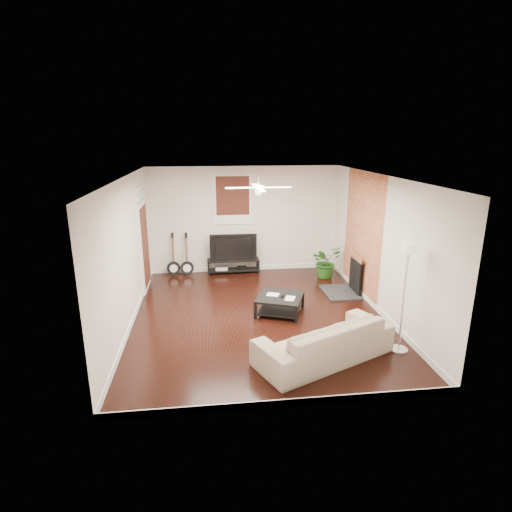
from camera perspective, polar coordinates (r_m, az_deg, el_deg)
The scene contains 14 objects.
room at distance 8.01m, azimuth 0.34°, elevation 0.92°, with size 5.01×6.01×2.81m.
brick_accent at distance 9.57m, azimuth 14.53°, elevation 2.93°, with size 0.02×2.20×2.80m, color #B25B39.
fireplace at distance 9.72m, azimuth 12.56°, elevation -2.49°, with size 0.80×1.10×0.92m, color black.
window_back at distance 10.77m, azimuth -3.26°, elevation 7.85°, with size 1.00×0.06×1.30m, color #38150F.
door_left at distance 9.94m, azimuth -15.30°, elevation 2.48°, with size 0.08×1.00×2.50m, color white.
tv_stand at distance 10.98m, azimuth -3.16°, elevation -1.41°, with size 1.37×0.37×0.38m, color black.
tv at distance 10.85m, azimuth -3.21°, elevation 1.37°, with size 1.23×0.16×0.71m, color black.
coffee_table at distance 8.54m, azimuth 3.33°, elevation -6.73°, with size 0.88×0.88×0.37m, color black.
sofa at distance 6.91m, azimuth 9.49°, elevation -11.39°, with size 2.33×0.91×0.68m, color tan.
floor_lamp at distance 7.22m, azimuth 19.84°, elevation -5.61°, with size 0.31×0.31×1.90m, color white, non-canonical shape.
potted_plant at distance 10.74m, azimuth 9.69°, elevation -0.75°, with size 0.76×0.66×0.85m, color #1F5718.
guitar_left at distance 10.86m, azimuth -11.47°, elevation 0.17°, with size 0.35×0.25×1.14m, color black, non-canonical shape.
guitar_right at distance 10.81m, azimuth -9.63°, elevation 0.19°, with size 0.35×0.25×1.14m, color black, non-canonical shape.
ceiling_fan at distance 7.78m, azimuth 0.36°, elevation 9.48°, with size 1.24×1.24×0.32m, color white, non-canonical shape.
Camera 1 is at (-0.97, -7.67, 3.51)m, focal length 28.79 mm.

